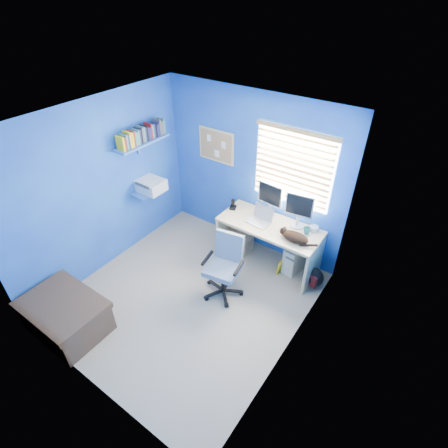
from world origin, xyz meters
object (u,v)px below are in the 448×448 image
Objects in this scene: desk at (268,244)px; cat at (295,237)px; tower_pc at (296,257)px; laptop at (259,216)px; office_chair at (224,273)px.

cat is at bearing -16.23° from desk.
cat reaches higher than tower_pc.
tower_pc is at bearing 105.57° from cat.
laptop reaches higher than cat.
tower_pc is 1.18m from office_chair.
desk is 0.65m from cat.
office_chair is at bearing -127.24° from cat.
desk is 3.37× the size of tower_pc.
tower_pc is at bearing 17.42° from desk.
desk is at bearing 168.74° from cat.
cat is (0.63, -0.09, -0.04)m from laptop.
cat is (0.46, -0.13, 0.44)m from desk.
laptop reaches higher than tower_pc.
cat is at bearing -72.52° from tower_pc.
tower_pc is 0.49× the size of office_chair.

